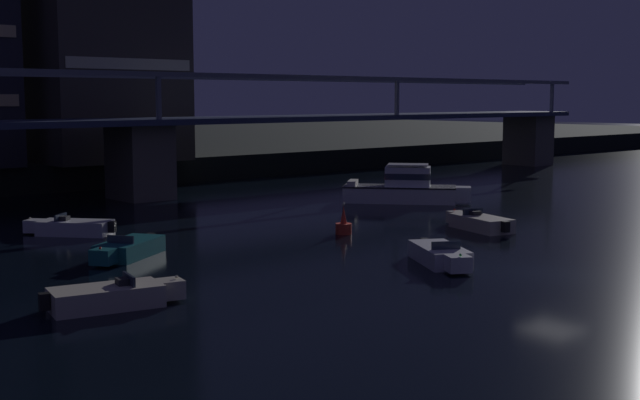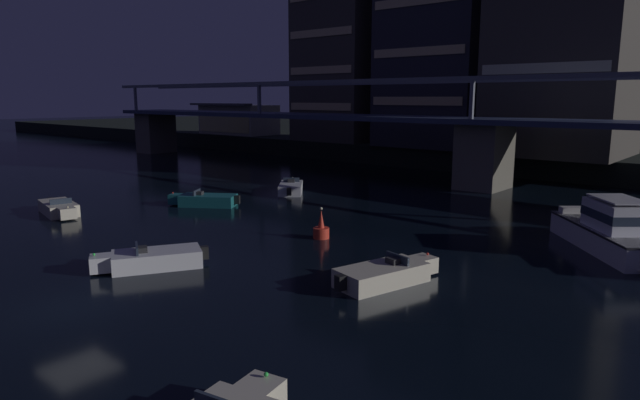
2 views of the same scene
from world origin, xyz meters
TOP-DOWN VIEW (x-y plane):
  - ground_plane at (0.00, 0.00)m, footprint 400.00×400.00m
  - river_bridge at (-0.00, 35.68)m, footprint 104.19×6.40m
  - cabin_cruiser_near_left at (13.32, 21.29)m, footprint 7.48×8.30m
  - speedboat_near_center at (-11.11, 23.47)m, footprint 4.15×4.59m
  - speedboat_near_right at (-12.00, 15.42)m, footprint 4.80×3.78m
  - speedboat_mid_left at (-2.00, 4.60)m, footprint 3.60×4.87m
  - speedboat_mid_right at (7.33, 9.76)m, footprint 2.75×5.19m
  - speedboat_far_left at (-17.03, 7.20)m, footprint 5.22×2.59m
  - channel_buoy at (0.40, 13.74)m, footprint 0.90×0.90m

SIDE VIEW (x-z plane):
  - ground_plane at x=0.00m, z-range 0.00..0.00m
  - speedboat_near_center at x=-11.11m, z-range -0.17..0.99m
  - speedboat_near_right at x=-12.00m, z-range -0.17..0.99m
  - speedboat_mid_left at x=-2.00m, z-range -0.17..0.99m
  - speedboat_mid_right at x=7.33m, z-range -0.17..0.99m
  - speedboat_far_left at x=-17.03m, z-range -0.17..0.99m
  - channel_buoy at x=0.40m, z-range -0.40..1.36m
  - cabin_cruiser_near_left at x=13.32m, z-range -0.34..2.45m
  - river_bridge at x=0.00m, z-range -0.09..9.29m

